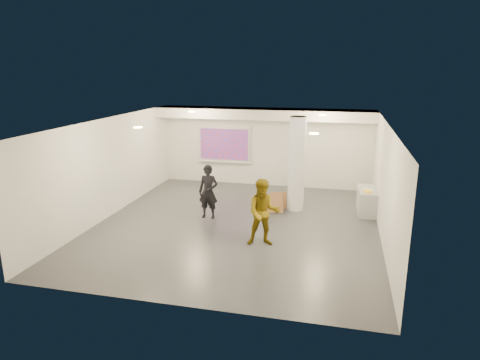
% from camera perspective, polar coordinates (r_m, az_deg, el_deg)
% --- Properties ---
extents(floor, '(8.00, 9.00, 0.01)m').
position_cam_1_polar(floor, '(12.53, -0.43, -5.99)').
color(floor, '#34373B').
rests_on(floor, ground).
extents(ceiling, '(8.00, 9.00, 0.01)m').
position_cam_1_polar(ceiling, '(11.80, -0.46, 7.75)').
color(ceiling, white).
rests_on(ceiling, floor).
extents(wall_back, '(8.00, 0.01, 3.00)m').
position_cam_1_polar(wall_back, '(16.39, 3.35, 4.42)').
color(wall_back, silver).
rests_on(wall_back, floor).
extents(wall_front, '(8.00, 0.01, 3.00)m').
position_cam_1_polar(wall_front, '(7.99, -8.26, -7.04)').
color(wall_front, silver).
rests_on(wall_front, floor).
extents(wall_left, '(0.01, 9.00, 3.00)m').
position_cam_1_polar(wall_left, '(13.58, -17.06, 1.61)').
color(wall_left, silver).
rests_on(wall_left, floor).
extents(wall_right, '(0.01, 9.00, 3.00)m').
position_cam_1_polar(wall_right, '(11.81, 18.76, -0.47)').
color(wall_right, silver).
rests_on(wall_right, floor).
extents(soffit_band, '(8.00, 1.10, 0.36)m').
position_cam_1_polar(soffit_band, '(15.66, 3.06, 8.82)').
color(soffit_band, silver).
rests_on(soffit_band, ceiling).
extents(downlight_nw, '(0.22, 0.22, 0.02)m').
position_cam_1_polar(downlight_nw, '(14.82, -6.48, 9.03)').
color(downlight_nw, '#FFEB7E').
rests_on(downlight_nw, ceiling).
extents(downlight_ne, '(0.22, 0.22, 0.02)m').
position_cam_1_polar(downlight_ne, '(13.96, 10.97, 8.50)').
color(downlight_ne, '#FFEB7E').
rests_on(downlight_ne, ceiling).
extents(downlight_sw, '(0.22, 0.22, 0.02)m').
position_cam_1_polar(downlight_sw, '(11.17, -13.46, 6.84)').
color(downlight_sw, '#FFEB7E').
rests_on(downlight_sw, ceiling).
extents(downlight_se, '(0.22, 0.22, 0.02)m').
position_cam_1_polar(downlight_se, '(10.00, 9.83, 6.13)').
color(downlight_se, '#FFEB7E').
rests_on(downlight_se, ceiling).
extents(column, '(0.52, 0.52, 3.00)m').
position_cam_1_polar(column, '(13.56, 7.57, 2.12)').
color(column, white).
rests_on(column, floor).
extents(projection_screen, '(2.10, 0.13, 1.42)m').
position_cam_1_polar(projection_screen, '(16.69, -2.11, 4.72)').
color(projection_screen, silver).
rests_on(projection_screen, wall_back).
extents(credenza, '(0.60, 1.33, 0.76)m').
position_cam_1_polar(credenza, '(14.01, 16.57, -2.70)').
color(credenza, '#9EA1A4').
rests_on(credenza, floor).
extents(papers_stack, '(0.33, 0.39, 0.02)m').
position_cam_1_polar(papers_stack, '(13.77, 16.64, -1.30)').
color(papers_stack, white).
rests_on(papers_stack, credenza).
extents(postit_pad, '(0.32, 0.38, 0.03)m').
position_cam_1_polar(postit_pad, '(13.62, 16.67, -1.46)').
color(postit_pad, yellow).
rests_on(postit_pad, credenza).
extents(cardboard_back, '(0.52, 0.25, 0.56)m').
position_cam_1_polar(cardboard_back, '(13.89, 5.17, -2.73)').
color(cardboard_back, '#92623B').
rests_on(cardboard_back, floor).
extents(cardboard_front, '(0.58, 0.36, 0.59)m').
position_cam_1_polar(cardboard_front, '(13.51, 4.61, -3.15)').
color(cardboard_front, '#92623B').
rests_on(cardboard_front, floor).
extents(woman, '(0.61, 0.41, 1.64)m').
position_cam_1_polar(woman, '(12.89, -4.25, -1.59)').
color(woman, black).
rests_on(woman, floor).
extents(man, '(0.97, 0.83, 1.75)m').
position_cam_1_polar(man, '(10.90, 3.16, -4.36)').
color(man, '#7C640D').
rests_on(man, floor).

